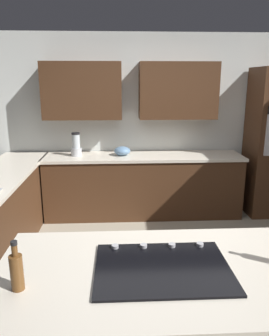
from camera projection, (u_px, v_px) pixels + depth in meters
ground_plane at (166, 281)px, 3.29m from camera, size 14.00×14.00×0.00m
wall_back at (144, 115)px, 4.88m from camera, size 6.00×0.44×2.60m
lower_cabinets_back at (143, 186)px, 4.83m from camera, size 2.80×0.60×0.86m
countertop_back at (143, 157)px, 4.72m from camera, size 2.84×0.64×0.04m
island_top at (162, 272)px, 1.87m from camera, size 1.90×1.00×0.04m
cooktop at (162, 267)px, 1.87m from camera, size 0.76×0.56×0.03m
blender at (76, 146)px, 4.64m from camera, size 0.15×0.15×0.33m
mixing_bowl at (122, 151)px, 4.69m from camera, size 0.23×0.23×0.13m
oil_bottle at (17, 271)px, 1.66m from camera, size 0.07×0.07×0.27m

